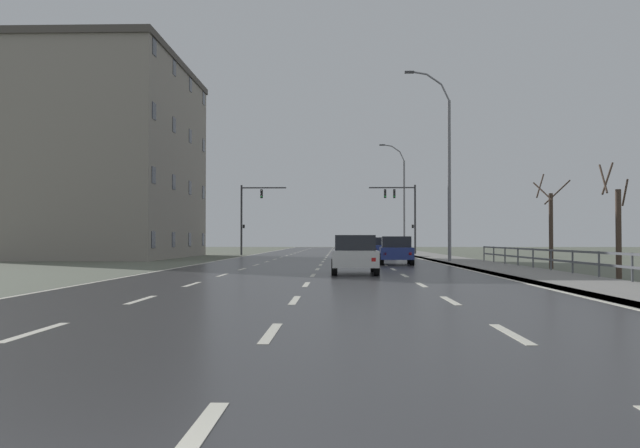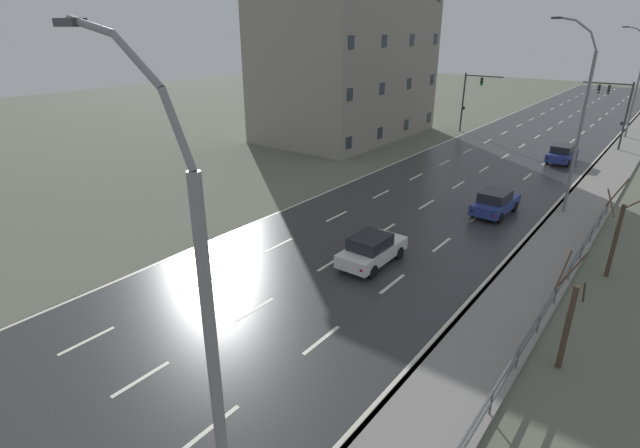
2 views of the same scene
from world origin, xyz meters
The scene contains 15 objects.
ground_plane centered at (0.00, 48.00, -0.06)m, with size 160.00×160.00×0.12m.
road_asphalt_strip centered at (0.00, 59.99, 0.01)m, with size 14.00×120.00×0.03m.
sidewalk_right centered at (8.43, 60.00, 0.06)m, with size 3.00×120.00×0.12m.
guardrail centered at (9.85, 23.50, 0.71)m, with size 0.07×31.65×1.00m.
street_lamp_foreground centered at (7.40, 9.99, 5.40)m, with size 2.89×0.24×11.12m.
street_lamp_midground centered at (7.43, 38.30, 5.64)m, with size 2.75×0.24×11.56m.
street_lamp_distant centered at (7.44, 66.60, 5.43)m, with size 2.59×0.24×11.11m.
traffic_signal_right centered at (6.93, 59.40, 4.31)m, with size 4.26×0.36×6.37m.
traffic_signal_left centered at (-7.23, 59.36, 4.10)m, with size 4.18×0.36×6.38m.
car_mid_centre centered at (4.54, 51.47, 0.80)m, with size 1.91×4.14×1.57m.
car_far_left centered at (4.16, 35.35, 0.80)m, with size 1.98×4.17×1.57m.
car_near_right centered at (1.63, 24.78, 0.80)m, with size 1.84×4.10×1.57m.
brick_building centered at (-17.00, 49.62, 7.56)m, with size 12.03×19.08×15.11m.
bare_tree_near centered at (10.94, 22.01, 1.84)m, with size 0.87×1.04×4.23m.
bare_tree_mid centered at (11.18, 30.49, 2.09)m, with size 1.78×1.96×4.64m.
Camera 2 is at (12.61, 6.16, 10.94)m, focal length 26.97 mm.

